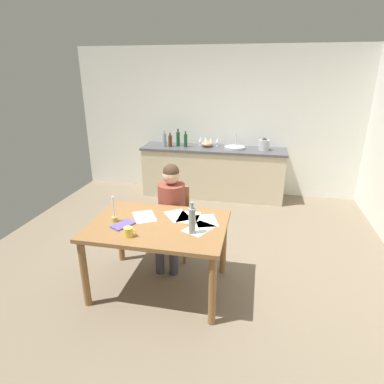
{
  "coord_description": "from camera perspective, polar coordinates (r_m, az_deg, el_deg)",
  "views": [
    {
      "loc": [
        0.8,
        -3.37,
        2.19
      ],
      "look_at": [
        0.06,
        0.11,
        0.85
      ],
      "focal_mm": 30.31,
      "sensor_mm": 36.0,
      "label": 1
    }
  ],
  "objects": [
    {
      "name": "mixing_bowl",
      "position": [
        5.89,
        2.67,
        8.45
      ],
      "size": [
        0.21,
        0.21,
        0.1
      ],
      "primitive_type": "ellipsoid",
      "color": "tan",
      "rests_on": "kitchen_counter"
    },
    {
      "name": "bottle_sauce",
      "position": [
        5.85,
        -1.13,
        9.1
      ],
      "size": [
        0.06,
        0.06,
        0.28
      ],
      "color": "#194C23",
      "rests_on": "kitchen_counter"
    },
    {
      "name": "paper_envelope",
      "position": [
        3.43,
        -8.37,
        -4.3
      ],
      "size": [
        0.33,
        0.36,
        0.0
      ],
      "primitive_type": "cube",
      "rotation": [
        0.0,
        0.0,
        0.53
      ],
      "color": "white",
      "rests_on": "dining_table"
    },
    {
      "name": "chair_at_table",
      "position": [
        4.02,
        -3.28,
        -4.63
      ],
      "size": [
        0.43,
        0.43,
        0.86
      ],
      "color": "olive",
      "rests_on": "ground"
    },
    {
      "name": "wine_glass_by_kettle",
      "position": [
        5.94,
        3.36,
        9.14
      ],
      "size": [
        0.07,
        0.07,
        0.15
      ],
      "color": "silver",
      "rests_on": "kitchen_counter"
    },
    {
      "name": "candlestick",
      "position": [
        3.36,
        -13.51,
        -3.88
      ],
      "size": [
        0.06,
        0.06,
        0.27
      ],
      "color": "gold",
      "rests_on": "dining_table"
    },
    {
      "name": "paper_notice",
      "position": [
        3.42,
        -2.51,
        -4.17
      ],
      "size": [
        0.34,
        0.36,
        0.0
      ],
      "primitive_type": "cube",
      "rotation": [
        0.0,
        0.0,
        0.63
      ],
      "color": "white",
      "rests_on": "dining_table"
    },
    {
      "name": "paper_receipt",
      "position": [
        3.31,
        2.48,
        -5.06
      ],
      "size": [
        0.3,
        0.35,
        0.0
      ],
      "primitive_type": "cube",
      "rotation": [
        0.0,
        0.0,
        0.34
      ],
      "color": "white",
      "rests_on": "dining_table"
    },
    {
      "name": "bottle_oil",
      "position": [
        5.9,
        -4.86,
        9.15
      ],
      "size": [
        0.07,
        0.07,
        0.28
      ],
      "color": "#8C999E",
      "rests_on": "kitchen_counter"
    },
    {
      "name": "paper_letter",
      "position": [
        3.15,
        1.28,
        -6.43
      ],
      "size": [
        0.32,
        0.36,
        0.0
      ],
      "primitive_type": "cube",
      "rotation": [
        0.0,
        0.0,
        -0.47
      ],
      "color": "white",
      "rests_on": "dining_table"
    },
    {
      "name": "wine_glass_back_right",
      "position": [
        5.97,
        1.48,
        9.23
      ],
      "size": [
        0.07,
        0.07,
        0.15
      ],
      "color": "silver",
      "rests_on": "kitchen_counter"
    },
    {
      "name": "bottle_wine_red",
      "position": [
        5.91,
        -2.47,
        9.33
      ],
      "size": [
        0.06,
        0.06,
        0.31
      ],
      "color": "#194C23",
      "rests_on": "kitchen_counter"
    },
    {
      "name": "coffee_mug",
      "position": [
        3.05,
        -11.07,
        -6.94
      ],
      "size": [
        0.12,
        0.08,
        0.09
      ],
      "color": "#F2CC4C",
      "rests_on": "dining_table"
    },
    {
      "name": "wall_back",
      "position": [
        6.09,
        4.37,
        12.18
      ],
      "size": [
        5.2,
        0.12,
        2.6
      ],
      "primitive_type": "cube",
      "color": "silver",
      "rests_on": "ground"
    },
    {
      "name": "bottle_vinegar",
      "position": [
        5.89,
        -3.86,
        8.98
      ],
      "size": [
        0.07,
        0.07,
        0.25
      ],
      "color": "#593319",
      "rests_on": "kitchen_counter"
    },
    {
      "name": "person_seated",
      "position": [
        3.8,
        -3.76,
        -2.83
      ],
      "size": [
        0.35,
        0.61,
        1.19
      ],
      "color": "brown",
      "rests_on": "ground"
    },
    {
      "name": "paper_bill",
      "position": [
        3.39,
        -0.58,
        -4.44
      ],
      "size": [
        0.21,
        0.3,
        0.0
      ],
      "primitive_type": "cube",
      "rotation": [
        0.0,
        0.0,
        -0.0
      ],
      "color": "white",
      "rests_on": "dining_table"
    },
    {
      "name": "dining_table",
      "position": [
        3.31,
        -5.95,
        -7.1
      ],
      "size": [
        1.36,
        0.96,
        0.75
      ],
      "color": "olive",
      "rests_on": "ground"
    },
    {
      "name": "book_magazine",
      "position": [
        3.28,
        -12.02,
        -5.67
      ],
      "size": [
        0.22,
        0.26,
        0.02
      ],
      "primitive_type": "cube",
      "rotation": [
        0.0,
        0.0,
        -0.48
      ],
      "color": "#604FB0",
      "rests_on": "dining_table"
    },
    {
      "name": "ground_plane",
      "position": [
        4.11,
        -1.21,
        -11.91
      ],
      "size": [
        5.2,
        5.2,
        0.04
      ],
      "primitive_type": "cube",
      "color": "#7A6B56"
    },
    {
      "name": "kitchen_counter",
      "position": [
        5.93,
        3.68,
        3.55
      ],
      "size": [
        2.55,
        0.64,
        0.9
      ],
      "color": "beige",
      "rests_on": "ground"
    },
    {
      "name": "stovetop_kettle",
      "position": [
        5.73,
        12.59,
        8.16
      ],
      "size": [
        0.18,
        0.18,
        0.22
      ],
      "color": "#B7BABF",
      "rests_on": "kitchen_counter"
    },
    {
      "name": "wine_glass_near_sink",
      "position": [
        5.93,
        4.5,
        9.08
      ],
      "size": [
        0.07,
        0.07,
        0.15
      ],
      "color": "silver",
      "rests_on": "kitchen_counter"
    },
    {
      "name": "sink_unit",
      "position": [
        5.77,
        7.52,
        7.78
      ],
      "size": [
        0.36,
        0.36,
        0.24
      ],
      "color": "#B2B7BC",
      "rests_on": "kitchen_counter"
    },
    {
      "name": "wine_bottle_on_table",
      "position": [
        3.01,
        0.01,
        -5.0
      ],
      "size": [
        0.07,
        0.07,
        0.31
      ],
      "color": "#8C999E",
      "rests_on": "dining_table"
    },
    {
      "name": "wine_glass_back_left",
      "position": [
        5.96,
        2.42,
        9.19
      ],
      "size": [
        0.07,
        0.07,
        0.15
      ],
      "color": "silver",
      "rests_on": "kitchen_counter"
    }
  ]
}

